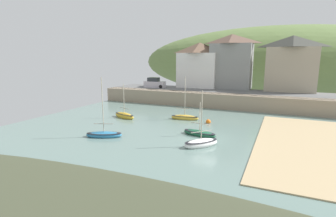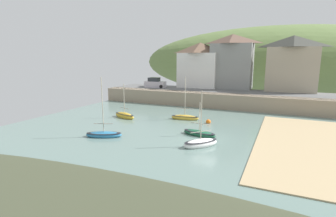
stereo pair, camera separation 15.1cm
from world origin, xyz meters
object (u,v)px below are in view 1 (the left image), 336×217
(waterfront_building_left, at_px, (199,65))
(sailboat_white_hull, at_px, (199,133))
(sailboat_nearest_shore, at_px, (124,116))
(mooring_buoy, at_px, (208,122))
(sailboat_tall_mast, at_px, (201,143))
(waterfront_building_right, at_px, (291,63))
(dinghy_open_wooden, at_px, (185,117))
(parked_car_near_slipway, at_px, (154,83))
(motorboat_with_cabin, at_px, (104,134))
(waterfront_building_centre, at_px, (231,61))

(waterfront_building_left, bearing_deg, sailboat_white_hull, -72.40)
(sailboat_nearest_shore, bearing_deg, mooring_buoy, 27.40)
(waterfront_building_left, distance_m, sailboat_tall_mast, 29.92)
(waterfront_building_right, xyz_separation_m, mooring_buoy, (-9.35, -18.91, -7.05))
(dinghy_open_wooden, relative_size, mooring_buoy, 9.54)
(sailboat_tall_mast, distance_m, parked_car_near_slipway, 28.78)
(dinghy_open_wooden, distance_m, motorboat_with_cabin, 11.99)
(waterfront_building_right, relative_size, mooring_buoy, 15.30)
(waterfront_building_centre, bearing_deg, parked_car_near_slipway, -162.16)
(parked_car_near_slipway, bearing_deg, mooring_buoy, -47.29)
(waterfront_building_centre, xyz_separation_m, motorboat_with_cabin, (-7.57, -29.08, -7.26))
(sailboat_white_hull, relative_size, mooring_buoy, 6.39)
(sailboat_nearest_shore, bearing_deg, parked_car_near_slipway, 120.49)
(sailboat_tall_mast, bearing_deg, sailboat_nearest_shore, 102.85)
(sailboat_nearest_shore, bearing_deg, sailboat_white_hull, 0.91)
(sailboat_nearest_shore, height_order, mooring_buoy, sailboat_nearest_shore)
(mooring_buoy, bearing_deg, motorboat_with_cabin, -129.95)
(parked_car_near_slipway, distance_m, mooring_buoy, 20.97)
(motorboat_with_cabin, xyz_separation_m, parked_car_near_slipway, (-6.41, 24.58, 2.94))
(waterfront_building_left, relative_size, sailboat_nearest_shore, 1.75)
(waterfront_building_right, bearing_deg, sailboat_white_hull, -109.76)
(motorboat_with_cabin, distance_m, sailboat_nearest_shore, 8.85)
(waterfront_building_right, relative_size, sailboat_nearest_shore, 1.92)
(waterfront_building_left, height_order, dinghy_open_wooden, waterfront_building_left)
(motorboat_with_cabin, xyz_separation_m, sailboat_white_hull, (9.08, 4.59, -0.03))
(motorboat_with_cabin, bearing_deg, parked_car_near_slipway, 82.45)
(waterfront_building_right, xyz_separation_m, motorboat_with_cabin, (-17.88, -29.08, -6.98))
(motorboat_with_cabin, distance_m, sailboat_white_hull, 10.17)
(sailboat_tall_mast, bearing_deg, motorboat_with_cabin, 138.25)
(waterfront_building_centre, bearing_deg, dinghy_open_wooden, -97.82)
(sailboat_white_hull, relative_size, parked_car_near_slipway, 0.95)
(dinghy_open_wooden, distance_m, sailboat_nearest_shore, 8.38)
(dinghy_open_wooden, distance_m, sailboat_white_hull, 7.45)
(waterfront_building_left, bearing_deg, motorboat_with_cabin, -92.57)
(waterfront_building_centre, height_order, parked_car_near_slipway, waterfront_building_centre)
(sailboat_nearest_shore, bearing_deg, motorboat_with_cabin, -52.38)
(waterfront_building_left, xyz_separation_m, waterfront_building_centre, (6.27, -0.00, 0.70))
(waterfront_building_centre, height_order, sailboat_nearest_shore, waterfront_building_centre)
(sailboat_tall_mast, distance_m, dinghy_open_wooden, 10.89)
(sailboat_tall_mast, relative_size, motorboat_with_cabin, 0.85)
(sailboat_nearest_shore, xyz_separation_m, parked_car_near_slipway, (-3.49, 16.23, 2.88))
(waterfront_building_left, height_order, sailboat_white_hull, waterfront_building_left)
(waterfront_building_right, height_order, parked_car_near_slipway, waterfront_building_right)
(dinghy_open_wooden, height_order, sailboat_nearest_shore, dinghy_open_wooden)
(motorboat_with_cabin, xyz_separation_m, mooring_buoy, (8.52, 10.18, -0.08))
(waterfront_building_centre, bearing_deg, sailboat_white_hull, -86.49)
(waterfront_building_right, relative_size, parked_car_near_slipway, 2.27)
(sailboat_white_hull, height_order, mooring_buoy, sailboat_white_hull)
(dinghy_open_wooden, height_order, mooring_buoy, dinghy_open_wooden)
(sailboat_tall_mast, bearing_deg, waterfront_building_left, 58.92)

